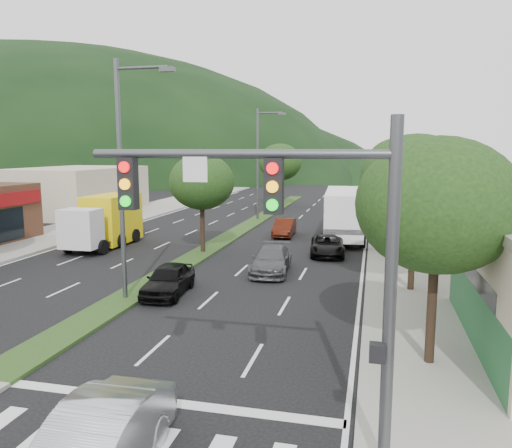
% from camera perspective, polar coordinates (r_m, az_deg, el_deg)
% --- Properties ---
extents(sidewalk_right, '(5.00, 90.00, 0.15)m').
position_cam_1_polar(sidewalk_right, '(36.47, 16.68, -1.83)').
color(sidewalk_right, gray).
rests_on(sidewalk_right, ground).
extents(sidewalk_left, '(6.00, 90.00, 0.15)m').
position_cam_1_polar(sidewalk_left, '(43.19, -19.41, -0.39)').
color(sidewalk_left, gray).
rests_on(sidewalk_left, ground).
extents(median, '(1.60, 56.00, 0.12)m').
position_cam_1_polar(median, '(40.67, -1.42, -0.45)').
color(median, '#213A15').
rests_on(median, ground).
extents(traffic_signal, '(6.12, 0.40, 7.00)m').
position_cam_1_polar(traffic_signal, '(9.55, 5.86, -2.02)').
color(traffic_signal, '#47494C').
rests_on(traffic_signal, ground).
extents(bldg_left_far, '(9.00, 14.00, 4.60)m').
position_cam_1_polar(bldg_left_far, '(53.69, -19.76, 3.63)').
color(bldg_left_far, '#B1A48C').
rests_on(bldg_left_far, ground).
extents(bldg_right_far, '(10.00, 16.00, 5.20)m').
position_cam_1_polar(bldg_right_far, '(55.76, 22.91, 3.94)').
color(bldg_right_far, '#B1A48C').
rests_on(bldg_right_far, ground).
extents(hill_far, '(176.00, 132.00, 82.00)m').
position_cam_1_polar(hill_far, '(150.96, -23.52, 5.37)').
color(hill_far, black).
rests_on(hill_far, ground).
extents(tree_r_a, '(4.60, 4.60, 6.63)m').
position_cam_1_polar(tree_r_a, '(15.04, 20.00, 2.02)').
color(tree_r_a, black).
rests_on(tree_r_a, sidewalk_right).
extents(tree_r_b, '(4.80, 4.80, 6.94)m').
position_cam_1_polar(tree_r_b, '(22.96, 17.77, 4.73)').
color(tree_r_b, black).
rests_on(tree_r_b, sidewalk_right).
extents(tree_r_c, '(4.40, 4.40, 6.48)m').
position_cam_1_polar(tree_r_c, '(30.95, 16.64, 5.11)').
color(tree_r_c, black).
rests_on(tree_r_c, sidewalk_right).
extents(tree_r_d, '(5.00, 5.00, 7.17)m').
position_cam_1_polar(tree_r_d, '(40.91, 15.89, 6.49)').
color(tree_r_d, black).
rests_on(tree_r_d, sidewalk_right).
extents(tree_r_e, '(4.60, 4.60, 6.71)m').
position_cam_1_polar(tree_r_e, '(50.91, 15.40, 6.51)').
color(tree_r_e, black).
rests_on(tree_r_e, sidewalk_right).
extents(tree_med_near, '(4.00, 4.00, 6.02)m').
position_cam_1_polar(tree_med_near, '(30.68, -6.22, 4.79)').
color(tree_med_near, black).
rests_on(tree_med_near, median).
extents(tree_med_far, '(4.80, 4.80, 6.94)m').
position_cam_1_polar(tree_med_far, '(55.82, 2.77, 7.07)').
color(tree_med_far, black).
rests_on(tree_med_far, median).
extents(streetlight_near, '(2.60, 0.25, 10.00)m').
position_cam_1_polar(streetlight_near, '(21.37, -14.76, 6.07)').
color(streetlight_near, '#47494C').
rests_on(streetlight_near, ground).
extents(streetlight_mid, '(2.60, 0.25, 10.00)m').
position_cam_1_polar(streetlight_mid, '(44.99, 0.44, 7.48)').
color(streetlight_mid, '#47494C').
rests_on(streetlight_mid, ground).
extents(sedan_silver, '(1.74, 4.65, 1.52)m').
position_cam_1_polar(sedan_silver, '(10.89, -17.96, -23.03)').
color(sedan_silver, '#B1B4BA').
rests_on(sedan_silver, ground).
extents(car_queue_a, '(1.96, 4.15, 1.37)m').
position_cam_1_polar(car_queue_a, '(22.56, -9.99, -6.26)').
color(car_queue_a, black).
rests_on(car_queue_a, ground).
extents(car_queue_b, '(2.24, 4.77, 1.35)m').
position_cam_1_polar(car_queue_b, '(26.17, 1.76, -4.11)').
color(car_queue_b, '#4D4D52').
rests_on(car_queue_b, ground).
extents(car_queue_c, '(1.53, 3.99, 1.30)m').
position_cam_1_polar(car_queue_c, '(37.10, 3.26, -0.41)').
color(car_queue_c, '#46170B').
rests_on(car_queue_c, ground).
extents(car_queue_d, '(2.40, 4.48, 1.20)m').
position_cam_1_polar(car_queue_d, '(30.69, 8.15, -2.46)').
color(car_queue_d, black).
rests_on(car_queue_d, ground).
extents(box_truck, '(2.71, 6.82, 3.35)m').
position_cam_1_polar(box_truck, '(34.55, -16.76, 0.15)').
color(box_truck, silver).
rests_on(box_truck, ground).
extents(motorhome, '(3.34, 9.26, 3.50)m').
position_cam_1_polar(motorhome, '(36.39, 10.02, 1.23)').
color(motorhome, white).
rests_on(motorhome, ground).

